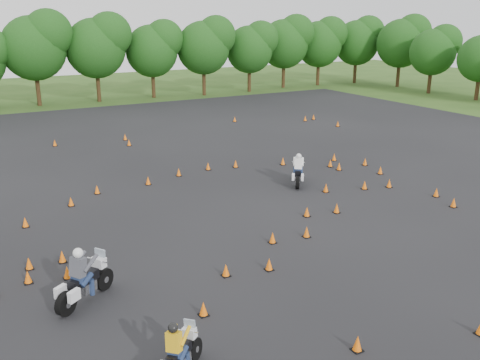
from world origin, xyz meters
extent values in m
plane|color=#2D5119|center=(0.00, 0.00, 0.00)|extent=(140.00, 140.00, 0.00)
plane|color=black|center=(0.00, 6.00, 0.01)|extent=(62.00, 62.00, 0.00)
cone|color=orange|center=(-0.99, 18.65, 0.23)|extent=(0.26, 0.26, 0.45)
cone|color=orange|center=(-7.51, 7.65, 0.23)|extent=(0.26, 0.26, 0.45)
cone|color=orange|center=(-5.89, 8.91, 0.23)|extent=(0.26, 0.26, 0.45)
cone|color=orange|center=(-1.25, -0.99, 0.23)|extent=(0.26, 0.26, 0.45)
cone|color=orange|center=(8.15, 7.08, 0.23)|extent=(0.26, 0.26, 0.45)
cone|color=orange|center=(-3.19, -8.42, 0.23)|extent=(0.26, 0.26, 0.45)
cone|color=orange|center=(-10.61, 0.26, 0.23)|extent=(0.26, 0.26, 0.45)
cone|color=orange|center=(0.33, -1.19, 0.23)|extent=(0.26, 0.26, 0.45)
cone|color=orange|center=(10.27, 6.29, 0.23)|extent=(0.26, 0.26, 0.45)
cone|color=orange|center=(9.35, -0.15, 0.23)|extent=(0.26, 0.26, 0.45)
cone|color=orange|center=(2.95, 9.83, 0.23)|extent=(0.26, 0.26, 0.45)
cone|color=orange|center=(-10.41, 1.39, 0.23)|extent=(0.26, 0.26, 0.45)
cone|color=orange|center=(-0.85, 9.84, 0.23)|extent=(0.26, 0.26, 0.45)
cone|color=orange|center=(-9.21, 1.39, 0.23)|extent=(0.26, 0.26, 0.45)
cone|color=orange|center=(5.85, 8.92, 0.23)|extent=(0.26, 0.26, 0.45)
cone|color=orange|center=(1.22, 10.16, 0.23)|extent=(0.26, 0.26, 0.45)
cone|color=orange|center=(16.68, 16.83, 0.23)|extent=(0.26, 0.26, 0.45)
cone|color=orange|center=(-0.68, 20.57, 0.23)|extent=(0.26, 0.26, 0.45)
cone|color=orange|center=(8.34, 2.20, 0.23)|extent=(0.26, 0.26, 0.45)
cone|color=orange|center=(9.31, 8.14, 0.23)|extent=(0.26, 0.26, 0.45)
cone|color=orange|center=(-4.30, -2.65, 0.23)|extent=(0.26, 0.26, 0.45)
cone|color=orange|center=(15.73, 20.19, 0.23)|extent=(0.26, 0.26, 0.45)
cone|color=orange|center=(1.79, 0.79, 0.23)|extent=(0.26, 0.26, 0.45)
cone|color=orange|center=(-9.90, 5.83, 0.23)|extent=(0.26, 0.26, 0.45)
cone|color=orange|center=(9.75, 4.38, 0.23)|extent=(0.26, 0.26, 0.45)
cone|color=orange|center=(3.32, 0.50, 0.23)|extent=(0.26, 0.26, 0.45)
cone|color=orange|center=(8.15, 6.24, 0.23)|extent=(0.26, 0.26, 0.45)
cone|color=orange|center=(6.95, 2.62, 0.23)|extent=(0.26, 0.26, 0.45)
cone|color=orange|center=(-5.69, 21.19, 0.23)|extent=(0.26, 0.26, 0.45)
cone|color=orange|center=(4.82, 3.25, 0.23)|extent=(0.26, 0.26, 0.45)
cone|color=orange|center=(16.80, 20.40, 0.23)|extent=(0.26, 0.26, 0.45)
cone|color=orange|center=(10.06, 22.96, 0.23)|extent=(0.26, 0.26, 0.45)
cone|color=orange|center=(8.82, -1.68, 0.23)|extent=(0.26, 0.26, 0.45)
cone|color=orange|center=(-6.15, -4.65, 0.23)|extent=(0.26, 0.26, 0.45)
cone|color=orange|center=(-2.99, 9.12, 0.23)|extent=(0.26, 0.26, 0.45)
cone|color=orange|center=(-9.33, -0.05, 0.23)|extent=(0.26, 0.26, 0.45)
cone|color=orange|center=(-2.69, -3.00, 0.23)|extent=(0.26, 0.26, 0.45)
camera|label=1|loc=(-12.35, -18.09, 8.99)|focal=40.00mm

